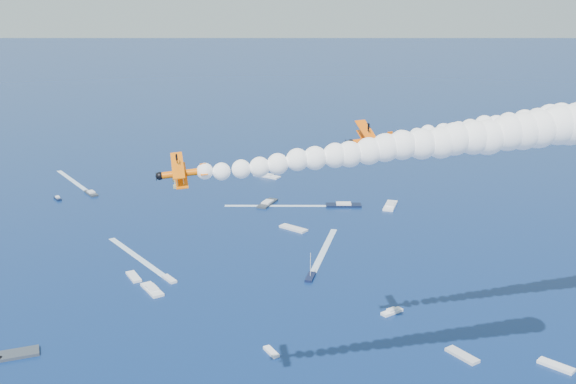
{
  "coord_description": "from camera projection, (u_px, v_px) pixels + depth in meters",
  "views": [
    {
      "loc": [
        6.02,
        -84.77,
        81.49
      ],
      "look_at": [
        -4.25,
        19.41,
        49.34
      ],
      "focal_mm": 43.4,
      "sensor_mm": 36.0,
      "label": 1
    }
  ],
  "objects": [
    {
      "name": "spectator_boats",
      "position": [
        303.0,
        256.0,
        212.47
      ],
      "size": [
        238.08,
        170.35,
        0.7
      ],
      "color": "white",
      "rests_on": "ground"
    },
    {
      "name": "boat_wakes",
      "position": [
        196.0,
        219.0,
        246.41
      ],
      "size": [
        126.02,
        108.87,
        0.04
      ],
      "color": "white",
      "rests_on": "ground"
    },
    {
      "name": "smoke_trail_lead",
      "position": [
        536.0,
        119.0,
        126.55
      ],
      "size": [
        65.1,
        41.54,
        11.11
      ],
      "primitive_type": null,
      "rotation": [
        0.0,
        0.0,
        3.46
      ],
      "color": "white"
    },
    {
      "name": "biplane_trail",
      "position": [
        182.0,
        173.0,
        94.72
      ],
      "size": [
        8.97,
        10.32,
        6.75
      ],
      "primitive_type": null,
      "rotation": [
        -0.21,
        0.07,
        3.42
      ],
      "color": "#FF6805"
    },
    {
      "name": "biplane_lead",
      "position": [
        371.0,
        141.0,
        120.78
      ],
      "size": [
        10.96,
        12.65,
        8.72
      ],
      "primitive_type": null,
      "rotation": [
        -0.31,
        0.07,
        3.46
      ],
      "color": "#FF5D05"
    },
    {
      "name": "smoke_trail_trail",
      "position": [
        404.0,
        146.0,
        99.44
      ],
      "size": [
        64.95,
        38.05,
        11.11
      ],
      "primitive_type": null,
      "rotation": [
        0.0,
        0.0,
        3.42
      ],
      "color": "white"
    }
  ]
}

